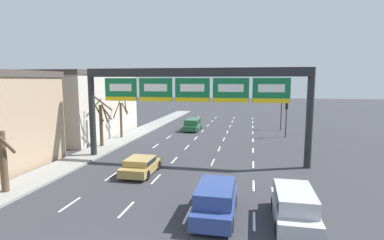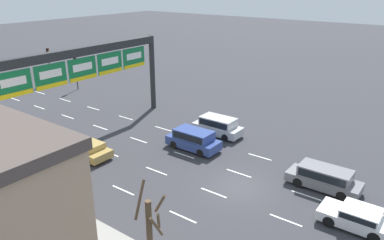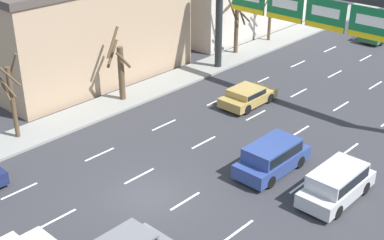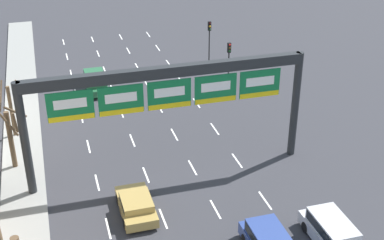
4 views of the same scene
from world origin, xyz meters
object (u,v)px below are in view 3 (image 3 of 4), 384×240
(sign_gantry, at_px, (328,12))
(suv_silver, at_px, (337,182))
(tree_bare_third, at_px, (120,68))
(tree_bare_closest, at_px, (237,22))
(car_gold, at_px, (247,96))
(tree_bare_furthest, at_px, (12,97))
(tree_bare_second, at_px, (271,14))
(suv_blue, at_px, (272,156))
(suv_green, at_px, (380,31))

(sign_gantry, height_order, suv_silver, sign_gantry)
(suv_silver, height_order, tree_bare_third, tree_bare_third)
(tree_bare_closest, bearing_deg, car_gold, -46.89)
(tree_bare_furthest, bearing_deg, sign_gantry, 59.74)
(tree_bare_second, relative_size, tree_bare_third, 0.95)
(tree_bare_closest, distance_m, tree_bare_second, 4.80)
(suv_blue, relative_size, tree_bare_third, 0.92)
(sign_gantry, relative_size, suv_silver, 4.19)
(tree_bare_closest, bearing_deg, suv_blue, -45.34)
(suv_green, bearing_deg, car_gold, -89.98)
(car_gold, xyz_separation_m, tree_bare_third, (-6.64, -5.27, 1.68))
(tree_bare_second, bearing_deg, suv_green, 45.77)
(sign_gantry, bearing_deg, suv_blue, -72.58)
(suv_blue, distance_m, tree_bare_second, 22.42)
(sign_gantry, distance_m, tree_bare_second, 13.56)
(suv_green, relative_size, tree_bare_closest, 0.91)
(tree_bare_furthest, bearing_deg, car_gold, 62.40)
(car_gold, relative_size, suv_blue, 0.92)
(sign_gantry, height_order, tree_bare_second, sign_gantry)
(car_gold, height_order, tree_bare_second, tree_bare_second)
(suv_green, xyz_separation_m, tree_bare_second, (-7.01, -7.20, 1.68))
(sign_gantry, distance_m, suv_silver, 12.91)
(suv_blue, distance_m, tree_bare_closest, 18.76)
(tree_bare_third, distance_m, tree_bare_furthest, 7.77)
(car_gold, relative_size, suv_green, 0.88)
(car_gold, bearing_deg, suv_silver, -30.36)
(suv_blue, height_order, suv_silver, same)
(car_gold, bearing_deg, tree_bare_third, -141.54)
(suv_blue, bearing_deg, suv_green, 103.67)
(sign_gantry, xyz_separation_m, tree_bare_furthest, (-9.89, -16.96, -3.39))
(car_gold, xyz_separation_m, suv_blue, (6.14, -5.82, 0.26))
(suv_green, bearing_deg, tree_bare_furthest, -101.83)
(suv_silver, bearing_deg, suv_green, 111.37)
(suv_blue, relative_size, tree_bare_furthest, 0.88)
(car_gold, bearing_deg, tree_bare_second, 119.80)
(sign_gantry, relative_size, tree_bare_second, 4.04)
(tree_bare_closest, height_order, tree_bare_second, tree_bare_closest)
(tree_bare_closest, bearing_deg, suv_silver, -38.16)
(tree_bare_second, bearing_deg, tree_bare_closest, -89.57)
(car_gold, height_order, tree_bare_closest, tree_bare_closest)
(tree_bare_furthest, bearing_deg, suv_silver, 23.51)
(suv_blue, bearing_deg, tree_bare_closest, 134.66)
(sign_gantry, relative_size, tree_bare_closest, 3.65)
(tree_bare_closest, bearing_deg, tree_bare_furthest, -89.52)
(tree_bare_second, bearing_deg, suv_blue, -53.95)
(car_gold, distance_m, tree_bare_second, 14.25)
(tree_bare_closest, height_order, tree_bare_furthest, tree_bare_closest)
(sign_gantry, relative_size, suv_blue, 4.18)
(sign_gantry, distance_m, tree_bare_third, 13.89)
(sign_gantry, relative_size, tree_bare_furthest, 3.67)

